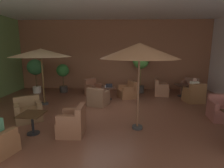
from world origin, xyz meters
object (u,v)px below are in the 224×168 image
Objects in this scene: armchair_front_right_south at (73,124)px; patron_by_window at (194,86)px; armchair_rear_right_north at (194,95)px; potted_tree_mid_right at (141,64)px; patio_umbrella_center_beige at (139,51)px; potted_tree_left_corner at (63,74)px; armchair_front_left_north at (94,90)px; iced_drink_cup at (106,86)px; armchair_front_left_south at (128,92)px; armchair_mid_center_north at (221,111)px; potted_tree_mid_left at (35,70)px; armchair_rear_right_east at (189,87)px; armchair_front_left_east at (98,99)px; cafe_table_front_left at (108,90)px; cafe_table_rear_right at (182,88)px; cafe_table_front_right at (32,118)px; armchair_rear_right_south at (161,89)px; open_laptop at (109,86)px; armchair_front_right_north at (28,112)px; patio_umbrella_tall_red at (41,53)px.

patron_by_window reaches higher than armchair_front_right_south.
potted_tree_mid_right is at bearing 142.04° from armchair_rear_right_north.
armchair_rear_right_north is 0.35× the size of patio_umbrella_center_beige.
armchair_front_left_north is at bearing -22.72° from potted_tree_left_corner.
armchair_front_left_south is at bearing 22.76° from iced_drink_cup.
armchair_mid_center_north is 8.93m from potted_tree_mid_left.
armchair_mid_center_north reaches higher than armchair_rear_right_east.
patron_by_window reaches higher than armchair_front_left_east.
armchair_rear_right_north is 8.23× the size of iced_drink_cup.
armchair_rear_right_east is at bearing 18.76° from armchair_front_left_south.
armchair_front_left_south is at bearing -161.24° from armchair_rear_right_east.
armchair_front_left_east is 1.47× the size of patron_by_window.
potted_tree_mid_left reaches higher than patron_by_window.
cafe_table_rear_right is at bearing 10.66° from cafe_table_front_left.
cafe_table_front_right is 3.60m from patio_umbrella_center_beige.
cafe_table_front_right is 6.22× the size of iced_drink_cup.
iced_drink_cup is at bearing -18.00° from potted_tree_mid_left.
armchair_rear_right_south is (3.54, 4.54, -0.00)m from armchair_front_right_south.
potted_tree_mid_right is at bearing 41.77° from open_laptop.
potted_tree_left_corner is (-3.71, 4.64, -1.28)m from patio_umbrella_center_beige.
cafe_table_rear_right is (4.62, 4.39, 0.11)m from armchair_front_right_south.
armchair_front_left_east is at bearing 81.04° from armchair_front_right_south.
armchair_rear_right_south is at bearing -26.98° from potted_tree_mid_right.
potted_tree_mid_left is (-8.12, 3.58, 1.00)m from armchair_mid_center_north.
cafe_table_front_left is at bearing 69.20° from armchair_front_left_east.
armchair_front_left_east is 3.37m from patio_umbrella_center_beige.
potted_tree_mid_right is (-2.10, 0.68, 1.20)m from cafe_table_rear_right.
cafe_table_front_right is at bearing -150.83° from armchair_rear_right_north.
cafe_table_front_left is at bearing 77.82° from armchair_front_right_south.
armchair_front_left_north is at bearing 75.11° from cafe_table_front_right.
armchair_mid_center_north is 7.73m from potted_tree_left_corner.
cafe_table_rear_right is 1.10m from armchair_rear_right_east.
armchair_front_right_north reaches higher than cafe_table_rear_right.
cafe_table_rear_right is at bearing -3.34° from potted_tree_mid_left.
patron_by_window is at bearing 8.43° from armchair_front_left_east.
potted_tree_mid_right reaches higher than armchair_front_right_north.
potted_tree_left_corner is at bearing 86.56° from patio_umbrella_tall_red.
potted_tree_mid_right is (4.35, -0.03, 0.58)m from potted_tree_left_corner.
cafe_table_rear_right is at bearing -8.23° from armchair_rear_right_south.
armchair_rear_right_east is (0.47, 3.95, -0.01)m from armchair_mid_center_north.
potted_tree_mid_right reaches higher than iced_drink_cup.
armchair_front_right_south is (1.78, -0.97, 0.02)m from armchair_front_right_north.
cafe_table_front_right is at bearing -126.08° from armchair_front_left_south.
armchair_rear_right_north is at bearing 19.59° from armchair_front_right_north.
potted_tree_left_corner is at bearing 97.54° from cafe_table_front_right.
armchair_mid_center_north is 2.59× the size of open_laptop.
patio_umbrella_tall_red is (-1.97, -1.57, 1.92)m from armchair_front_left_north.
armchair_front_left_north is 1.23× the size of armchair_front_right_south.
armchair_front_left_south is 4.11m from patio_umbrella_center_beige.
armchair_front_left_south is (1.34, 1.31, -0.00)m from armchair_front_left_east.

